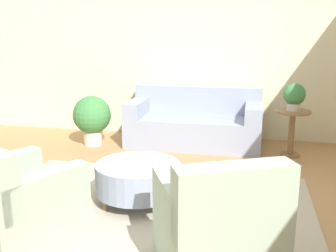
% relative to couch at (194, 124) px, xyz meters
% --- Properties ---
extents(ground_plane, '(16.00, 16.00, 0.00)m').
position_rel_couch_xyz_m(ground_plane, '(-0.15, -2.49, -0.32)').
color(ground_plane, '#AD7F51').
extents(wall_back, '(9.97, 0.12, 2.80)m').
position_rel_couch_xyz_m(wall_back, '(-0.15, 0.56, 1.08)').
color(wall_back, beige).
rests_on(wall_back, ground_plane).
extents(rug, '(3.31, 2.56, 0.01)m').
position_rel_couch_xyz_m(rug, '(-0.15, -2.49, -0.31)').
color(rug, '#B2A893').
rests_on(rug, ground_plane).
extents(couch, '(2.00, 0.91, 0.86)m').
position_rel_couch_xyz_m(couch, '(0.00, 0.00, 0.00)').
color(couch, '#8E99B2').
rests_on(couch, ground_plane).
extents(armchair_left, '(1.05, 1.06, 0.90)m').
position_rel_couch_xyz_m(armchair_left, '(-0.96, -3.28, 0.04)').
color(armchair_left, '#9EB29E').
rests_on(armchair_left, rug).
extents(armchair_right, '(1.05, 1.06, 0.90)m').
position_rel_couch_xyz_m(armchair_right, '(0.66, -3.28, 0.04)').
color(armchair_right, '#9EB29E').
rests_on(armchair_right, rug).
extents(ottoman_table, '(0.86, 0.86, 0.41)m').
position_rel_couch_xyz_m(ottoman_table, '(-0.24, -2.24, -0.04)').
color(ottoman_table, '#8E99B2').
rests_on(ottoman_table, rug).
extents(side_table, '(0.48, 0.48, 0.65)m').
position_rel_couch_xyz_m(side_table, '(1.41, -0.30, 0.12)').
color(side_table, olive).
rests_on(side_table, ground_plane).
extents(potted_plant_on_side_table, '(0.30, 0.30, 0.38)m').
position_rel_couch_xyz_m(potted_plant_on_side_table, '(1.41, -0.30, 0.54)').
color(potted_plant_on_side_table, beige).
rests_on(potted_plant_on_side_table, side_table).
extents(potted_plant_floor, '(0.58, 0.58, 0.76)m').
position_rel_couch_xyz_m(potted_plant_floor, '(-1.52, -0.36, 0.12)').
color(potted_plant_floor, beige).
rests_on(potted_plant_floor, ground_plane).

